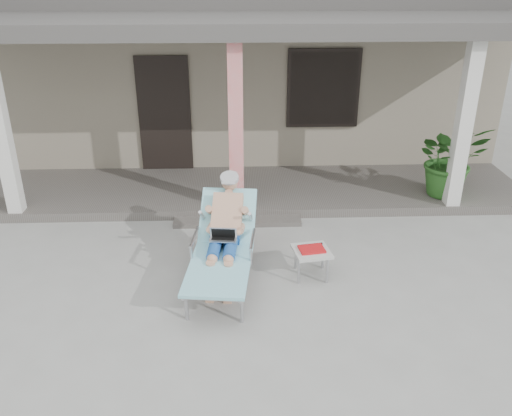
{
  "coord_description": "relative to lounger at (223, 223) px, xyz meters",
  "views": [
    {
      "loc": [
        -0.0,
        -5.79,
        3.83
      ],
      "look_at": [
        0.24,
        0.6,
        0.85
      ],
      "focal_mm": 38.0,
      "sensor_mm": 36.0,
      "label": 1
    }
  ],
  "objects": [
    {
      "name": "porch_overhang",
      "position": [
        0.18,
        2.64,
        2.0
      ],
      "size": [
        10.0,
        2.3,
        2.85
      ],
      "color": "silver",
      "rests_on": "porch_deck"
    },
    {
      "name": "ground",
      "position": [
        0.18,
        -0.31,
        -0.79
      ],
      "size": [
        60.0,
        60.0,
        0.0
      ],
      "primitive_type": "plane",
      "color": "#9E9E99",
      "rests_on": "ground"
    },
    {
      "name": "porch_step",
      "position": [
        0.18,
        1.54,
        -0.75
      ],
      "size": [
        2.0,
        0.3,
        0.07
      ],
      "primitive_type": "cube",
      "color": "#605B56",
      "rests_on": "ground"
    },
    {
      "name": "potted_palm",
      "position": [
        3.72,
        2.23,
        -0.01
      ],
      "size": [
        1.21,
        1.08,
        1.26
      ],
      "primitive_type": "imported",
      "rotation": [
        0.0,
        0.0,
        0.09
      ],
      "color": "#26591E",
      "rests_on": "porch_deck"
    },
    {
      "name": "porch_deck",
      "position": [
        0.18,
        2.69,
        -0.71
      ],
      "size": [
        10.0,
        2.0,
        0.15
      ],
      "primitive_type": "cube",
      "color": "#605B56",
      "rests_on": "ground"
    },
    {
      "name": "lounger",
      "position": [
        0.0,
        0.0,
        0.0
      ],
      "size": [
        0.95,
        2.02,
        1.28
      ],
      "rotation": [
        0.0,
        0.0,
        -0.11
      ],
      "color": "#B7B7BC",
      "rests_on": "ground"
    },
    {
      "name": "side_table",
      "position": [
        1.13,
        -0.03,
        -0.44
      ],
      "size": [
        0.53,
        0.53,
        0.41
      ],
      "rotation": [
        0.0,
        0.0,
        0.16
      ],
      "color": "beige",
      "rests_on": "ground"
    },
    {
      "name": "house",
      "position": [
        0.18,
        6.19,
        0.88
      ],
      "size": [
        10.4,
        5.4,
        3.3
      ],
      "color": "gray",
      "rests_on": "ground"
    }
  ]
}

